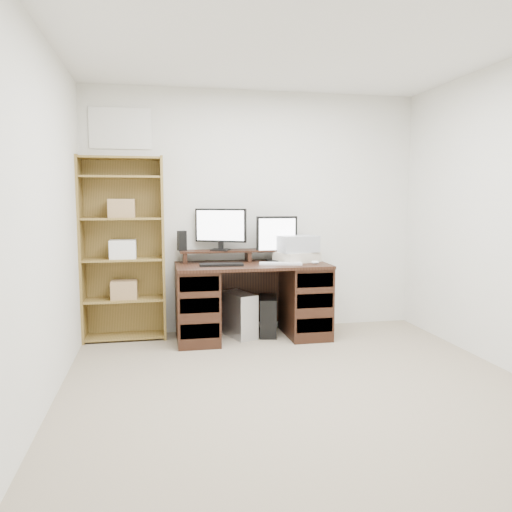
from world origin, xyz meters
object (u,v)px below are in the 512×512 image
object	(u,v)px
desk	(252,299)
printer	(297,257)
tower_black	(268,316)
tower_silver	(239,314)
monitor_small	(277,237)
bookshelf	(123,247)
monitor_wide	(221,227)

from	to	relation	value
desk	printer	size ratio (longest dim) A/B	3.71
printer	tower_black	bearing A→B (deg)	157.13
desk	printer	bearing A→B (deg)	7.58
tower_silver	tower_black	bearing A→B (deg)	-21.37
monitor_small	tower_silver	size ratio (longest dim) A/B	1.04
printer	bookshelf	xyz separation A→B (m)	(-1.73, 0.15, 0.12)
desk	printer	world-z (taller)	printer
monitor_wide	monitor_small	size ratio (longest dim) A/B	1.08
monitor_wide	printer	bearing A→B (deg)	15.36
tower_silver	tower_black	distance (m)	0.31
tower_silver	bookshelf	distance (m)	1.33
monitor_small	printer	distance (m)	0.29
desk	monitor_wide	bearing A→B (deg)	145.93
monitor_small	bookshelf	size ratio (longest dim) A/B	0.26
monitor_small	tower_silver	distance (m)	0.88
monitor_small	tower_black	bearing A→B (deg)	-148.86
monitor_wide	monitor_small	distance (m)	0.58
monitor_small	tower_silver	world-z (taller)	monitor_small
tower_black	monitor_wide	bearing A→B (deg)	176.43
tower_silver	bookshelf	world-z (taller)	bookshelf
printer	tower_silver	world-z (taller)	printer
desk	tower_silver	size ratio (longest dim) A/B	3.36
bookshelf	tower_silver	bearing A→B (deg)	-7.20
tower_silver	monitor_wide	bearing A→B (deg)	122.93
monitor_small	printer	xyz separation A→B (m)	(0.20, -0.06, -0.20)
monitor_wide	bookshelf	bearing A→B (deg)	-156.35
desk	tower_silver	world-z (taller)	desk
printer	tower_black	size ratio (longest dim) A/B	0.97
monitor_wide	tower_black	size ratio (longest dim) A/B	1.19
monitor_small	bookshelf	world-z (taller)	bookshelf
tower_black	bookshelf	world-z (taller)	bookshelf
printer	bookshelf	distance (m)	1.74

